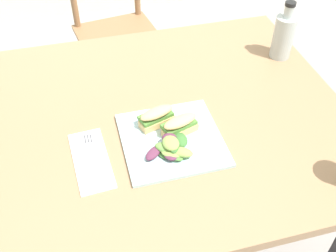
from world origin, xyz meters
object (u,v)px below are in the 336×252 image
Objects in this scene: plate_lunch at (172,140)px; dining_table at (141,146)px; chair_wooden_far at (116,32)px; sandwich_half_front at (180,125)px; bottle_cold_brew at (283,38)px; sandwich_half_back at (157,117)px; fork_on_napkin at (90,154)px.

dining_table is at bearing 120.89° from plate_lunch.
plate_lunch is (-0.00, -1.11, 0.30)m from chair_wooden_far.
bottle_cold_brew reaches higher than sandwich_half_front.
chair_wooden_far reaches higher than sandwich_half_back.
dining_table is at bearing 134.45° from sandwich_half_front.
sandwich_half_front is at bearing -88.79° from chair_wooden_far.
chair_wooden_far is (0.07, 1.00, -0.17)m from dining_table.
bottle_cold_brew is at bearing 23.69° from fork_on_napkin.
plate_lunch is at bearing -90.23° from chair_wooden_far.
bottle_cold_brew is (0.47, -0.80, 0.36)m from chair_wooden_far.
dining_table is 11.35× the size of sandwich_half_back.
chair_wooden_far is at bearing 88.32° from sandwich_half_back.
sandwich_half_front reaches higher than fork_on_napkin.
sandwich_half_back is at bearing 111.37° from plate_lunch.
plate_lunch is (0.07, -0.12, 0.12)m from dining_table.
chair_wooden_far reaches higher than plate_lunch.
bottle_cold_brew reaches higher than sandwich_half_back.
plate_lunch is at bearing -59.11° from dining_table.
sandwich_half_back reaches higher than fork_on_napkin.
chair_wooden_far is 1.00m from bottle_cold_brew.
dining_table is at bearing -94.24° from chair_wooden_far.
plate_lunch is 1.46× the size of fork_on_napkin.
chair_wooden_far reaches higher than dining_table.
sandwich_half_front is 0.07m from sandwich_half_back.
sandwich_half_back is at bearing -48.71° from dining_table.
dining_table is at bearing 131.29° from sandwich_half_back.
dining_table is 6.73× the size of fork_on_napkin.
sandwich_half_back is 0.21m from fork_on_napkin.
chair_wooden_far is at bearing 78.35° from fork_on_napkin.
fork_on_napkin is at bearing -156.31° from bottle_cold_brew.
sandwich_half_front is 0.25m from fork_on_napkin.
sandwich_half_front is at bearing -45.55° from dining_table.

